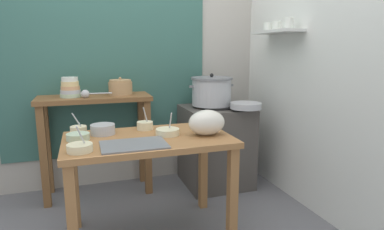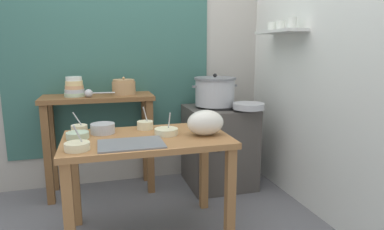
{
  "view_description": "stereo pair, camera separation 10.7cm",
  "coord_description": "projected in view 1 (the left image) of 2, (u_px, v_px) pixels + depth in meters",
  "views": [
    {
      "loc": [
        -0.37,
        -2.14,
        1.29
      ],
      "look_at": [
        0.39,
        0.13,
        0.82
      ],
      "focal_mm": 30.77,
      "sensor_mm": 36.0,
      "label": 1
    },
    {
      "loc": [
        -0.27,
        -2.18,
        1.29
      ],
      "look_at": [
        0.39,
        0.13,
        0.82
      ],
      "focal_mm": 30.77,
      "sensor_mm": 36.0,
      "label": 2
    }
  ],
  "objects": [
    {
      "name": "prep_table",
      "position": [
        149.0,
        153.0,
        2.23
      ],
      "size": [
        1.1,
        0.66,
        0.72
      ],
      "color": "#9E6B3D",
      "rests_on": "ground"
    },
    {
      "name": "stove_block",
      "position": [
        216.0,
        146.0,
        3.19
      ],
      "size": [
        0.6,
        0.61,
        0.78
      ],
      "color": "#4C4742",
      "rests_on": "ground"
    },
    {
      "name": "prep_bowl_0",
      "position": [
        103.0,
        129.0,
        2.28
      ],
      "size": [
        0.17,
        0.17,
        0.07
      ],
      "color": "#B7BABF",
      "rests_on": "prep_table"
    },
    {
      "name": "prep_bowl_4",
      "position": [
        168.0,
        131.0,
        2.26
      ],
      "size": [
        0.16,
        0.16,
        0.16
      ],
      "color": "beige",
      "rests_on": "prep_table"
    },
    {
      "name": "steamer_pot",
      "position": [
        212.0,
        91.0,
        3.1
      ],
      "size": [
        0.44,
        0.39,
        0.3
      ],
      "color": "#B7BABF",
      "rests_on": "stove_block"
    },
    {
      "name": "plastic_bag",
      "position": [
        207.0,
        123.0,
        2.25
      ],
      "size": [
        0.25,
        0.19,
        0.17
      ],
      "primitive_type": "ellipsoid",
      "color": "silver",
      "rests_on": "prep_table"
    },
    {
      "name": "wall_back",
      "position": [
        130.0,
        49.0,
        3.15
      ],
      "size": [
        4.4,
        0.12,
        2.6
      ],
      "color": "#B2ADA3",
      "rests_on": "ground"
    },
    {
      "name": "prep_bowl_3",
      "position": [
        79.0,
        129.0,
        2.3
      ],
      "size": [
        0.11,
        0.11,
        0.15
      ],
      "color": "beige",
      "rests_on": "prep_table"
    },
    {
      "name": "bowl_stack_enamel",
      "position": [
        70.0,
        88.0,
        2.79
      ],
      "size": [
        0.18,
        0.18,
        0.17
      ],
      "color": "#B7D1AD",
      "rests_on": "back_shelf_table"
    },
    {
      "name": "wide_pan",
      "position": [
        246.0,
        106.0,
        2.94
      ],
      "size": [
        0.28,
        0.28,
        0.05
      ],
      "primitive_type": "cylinder",
      "color": "#B7BABF",
      "rests_on": "stove_block"
    },
    {
      "name": "clay_pot",
      "position": [
        120.0,
        87.0,
        2.93
      ],
      "size": [
        0.21,
        0.21,
        0.16
      ],
      "color": "tan",
      "rests_on": "back_shelf_table"
    },
    {
      "name": "prep_bowl_1",
      "position": [
        80.0,
        147.0,
        1.88
      ],
      "size": [
        0.14,
        0.14,
        0.17
      ],
      "color": "beige",
      "rests_on": "prep_table"
    },
    {
      "name": "serving_tray",
      "position": [
        134.0,
        145.0,
        2.01
      ],
      "size": [
        0.4,
        0.28,
        0.01
      ],
      "primitive_type": "cube",
      "color": "slate",
      "rests_on": "prep_table"
    },
    {
      "name": "wall_right",
      "position": [
        304.0,
        49.0,
        2.73
      ],
      "size": [
        0.3,
        3.2,
        2.6
      ],
      "color": "silver",
      "rests_on": "ground"
    },
    {
      "name": "back_shelf_table",
      "position": [
        96.0,
        121.0,
        2.91
      ],
      "size": [
        0.96,
        0.4,
        0.9
      ],
      "color": "brown",
      "rests_on": "ground"
    },
    {
      "name": "ladle",
      "position": [
        86.0,
        94.0,
        2.75
      ],
      "size": [
        0.25,
        0.07,
        0.07
      ],
      "color": "#B7BABF",
      "rests_on": "back_shelf_table"
    },
    {
      "name": "prep_bowl_5",
      "position": [
        78.0,
        136.0,
        2.13
      ],
      "size": [
        0.15,
        0.15,
        0.04
      ],
      "color": "#B7D1AD",
      "rests_on": "prep_table"
    },
    {
      "name": "prep_bowl_2",
      "position": [
        145.0,
        125.0,
        2.41
      ],
      "size": [
        0.12,
        0.12,
        0.17
      ],
      "color": "beige",
      "rests_on": "prep_table"
    }
  ]
}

